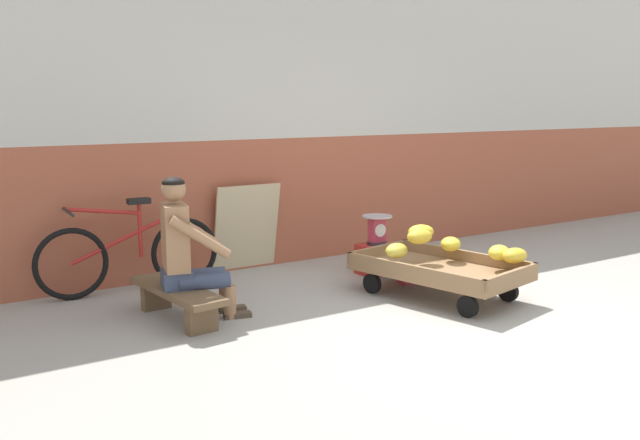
# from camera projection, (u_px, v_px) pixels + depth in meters

# --- Properties ---
(ground_plane) EXTENTS (80.00, 80.00, 0.00)m
(ground_plane) POSITION_uv_depth(u_px,v_px,m) (493.00, 328.00, 5.31)
(ground_plane) COLOR #A39E93
(back_wall) EXTENTS (16.00, 0.30, 3.31)m
(back_wall) POSITION_uv_depth(u_px,v_px,m) (295.00, 106.00, 7.42)
(back_wall) COLOR #A35138
(back_wall) RESTS_ON ground
(banana_cart) EXTENTS (1.12, 1.58, 0.36)m
(banana_cart) POSITION_uv_depth(u_px,v_px,m) (439.00, 271.00, 6.11)
(banana_cart) COLOR #8E6B47
(banana_cart) RESTS_ON ground
(banana_pile) EXTENTS (0.99, 0.98, 0.26)m
(banana_pile) POSITION_uv_depth(u_px,v_px,m) (450.00, 245.00, 6.10)
(banana_pile) COLOR yellow
(banana_pile) RESTS_ON banana_cart
(low_bench) EXTENTS (0.40, 1.12, 0.27)m
(low_bench) POSITION_uv_depth(u_px,v_px,m) (177.00, 296.00, 5.47)
(low_bench) COLOR brown
(low_bench) RESTS_ON ground
(vendor_seated) EXTENTS (0.73, 0.57, 1.14)m
(vendor_seated) POSITION_uv_depth(u_px,v_px,m) (187.00, 249.00, 5.44)
(vendor_seated) COLOR #9E704C
(vendor_seated) RESTS_ON ground
(plastic_crate) EXTENTS (0.36, 0.28, 0.30)m
(plastic_crate) POSITION_uv_depth(u_px,v_px,m) (377.00, 259.00, 6.97)
(plastic_crate) COLOR red
(plastic_crate) RESTS_ON ground
(weighing_scale) EXTENTS (0.30, 0.30, 0.29)m
(weighing_scale) POSITION_uv_depth(u_px,v_px,m) (377.00, 229.00, 6.92)
(weighing_scale) COLOR #28282D
(weighing_scale) RESTS_ON plastic_crate
(bicycle_near_left) EXTENTS (1.66, 0.48, 0.86)m
(bicycle_near_left) POSITION_uv_depth(u_px,v_px,m) (130.00, 254.00, 6.25)
(bicycle_near_left) COLOR black
(bicycle_near_left) RESTS_ON ground
(sign_board) EXTENTS (0.70, 0.19, 0.89)m
(sign_board) POSITION_uv_depth(u_px,v_px,m) (247.00, 228.00, 7.06)
(sign_board) COLOR #C6B289
(sign_board) RESTS_ON ground
(shopping_bag) EXTENTS (0.18, 0.12, 0.24)m
(shopping_bag) POSITION_uv_depth(u_px,v_px,m) (408.00, 271.00, 6.61)
(shopping_bag) COLOR #D13D4C
(shopping_bag) RESTS_ON ground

